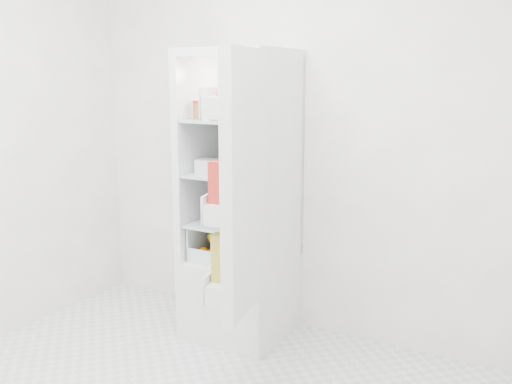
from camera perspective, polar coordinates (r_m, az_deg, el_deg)
The scene contains 21 objects.
room_walls at distance 2.39m, azimuth -12.76°, elevation 10.06°, with size 3.02×3.02×2.61m.
refrigerator at distance 3.65m, azimuth -1.23°, elevation -4.00°, with size 0.60×0.60×1.80m.
shelf_low at distance 3.58m, azimuth -1.74°, elevation -3.07°, with size 0.49×0.53×0.01m, color #ABBFC8.
shelf_mid at distance 3.51m, azimuth -1.78°, elevation 1.83°, with size 0.49×0.53×0.01m, color #ABBFC8.
shelf_top at distance 3.47m, azimuth -1.81°, elevation 7.20°, with size 0.49×0.53×0.01m, color #ABBFC8.
crisper_left at distance 3.68m, azimuth -3.37°, elevation -4.79°, with size 0.23×0.46×0.22m, color silver, non-canonical shape.
crisper_right at distance 3.55m, azimuth -0.04°, elevation -5.35°, with size 0.23×0.46×0.22m, color silver, non-canonical shape.
condiment_jars at distance 3.38m, azimuth -2.81°, elevation 7.92°, with size 0.46×0.16×0.08m.
squeeze_bottle at distance 3.51m, azimuth 2.67°, elevation 8.73°, with size 0.05×0.05×0.17m, color white.
tub_white at distance 3.53m, azimuth -4.85°, elevation 2.63°, with size 0.13×0.13×0.08m, color silver.
tub_cream at distance 3.39m, azimuth -1.39°, elevation 2.14°, with size 0.11×0.11×0.06m, color beige.
tin_red at distance 3.31m, azimuth -1.59°, elevation 1.91°, with size 0.09×0.09×0.06m, color red.
foil_tray at distance 3.67m, azimuth -2.57°, elevation 2.67°, with size 0.16×0.12×0.04m, color silver.
tub_green at distance 3.49m, azimuth 1.28°, elevation 2.52°, with size 0.09×0.13×0.08m, color #3A7F42.
red_cabbage at distance 3.43m, azimuth -0.85°, elevation -1.96°, with size 0.19×0.19×0.19m, color #5D2160.
bell_pepper at distance 3.52m, azimuth -3.86°, elevation -2.43°, with size 0.09×0.09×0.09m, color red.
mushroom_bowl at distance 3.75m, azimuth -2.93°, elevation -1.74°, with size 0.14×0.14×0.07m, color #96C5E0.
salad_bag at distance 3.38m, azimuth 0.01°, elevation -2.73°, with size 0.12×0.12×0.12m, color #BBD29D.
citrus_pile at distance 3.67m, azimuth -3.53°, elevation -5.32°, with size 0.20×0.31×0.16m.
veg_pile at distance 3.56m, azimuth 0.02°, elevation -6.09°, with size 0.16×0.30×0.10m.
fridge_door at distance 2.84m, azimuth -1.46°, elevation 0.39°, with size 0.28×0.60×1.30m.
Camera 1 is at (1.60, -1.77, 1.64)m, focal length 40.00 mm.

